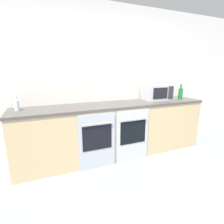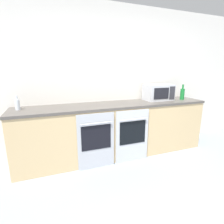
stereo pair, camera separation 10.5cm
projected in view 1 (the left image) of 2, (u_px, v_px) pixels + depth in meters
name	position (u px, v px, depth m)	size (l,w,h in m)	color
wall_back	(109.00, 81.00, 3.19)	(10.00, 0.06, 2.60)	silver
counter_back	(116.00, 129.00, 3.09)	(3.31, 0.63, 0.93)	tan
oven_left	(97.00, 141.00, 2.64)	(0.57, 0.06, 0.87)	#A8AAAF
oven_right	(133.00, 135.00, 2.86)	(0.57, 0.06, 0.87)	#B7BABF
microwave	(157.00, 92.00, 3.33)	(0.52, 0.33, 0.30)	#B7BABF
bottle_clear	(17.00, 105.00, 2.45)	(0.07, 0.07, 0.21)	silver
bottle_green	(180.00, 93.00, 3.42)	(0.08, 0.08, 0.29)	#19722D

